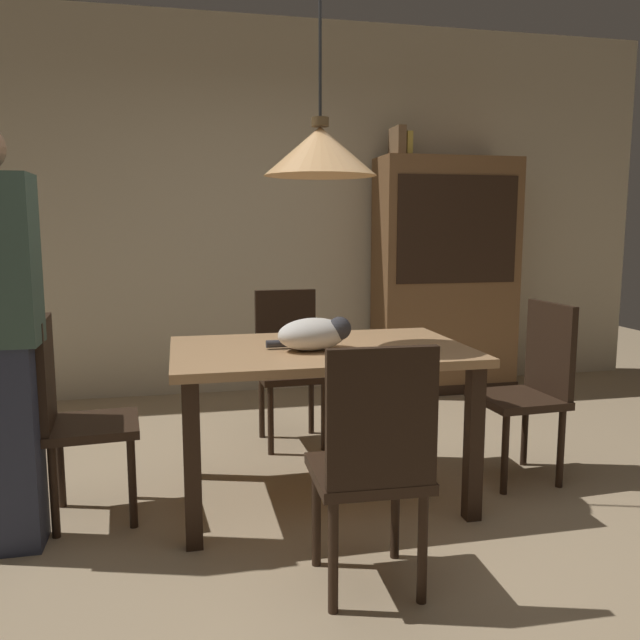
# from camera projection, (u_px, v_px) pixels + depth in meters

# --- Properties ---
(ground) EXTENTS (10.00, 10.00, 0.00)m
(ground) POSITION_uv_depth(u_px,v_px,m) (359.00, 537.00, 2.76)
(ground) COLOR tan
(back_wall) EXTENTS (6.40, 0.10, 2.90)m
(back_wall) POSITION_uv_depth(u_px,v_px,m) (270.00, 210.00, 5.11)
(back_wall) COLOR beige
(back_wall) RESTS_ON ground
(dining_table) EXTENTS (1.40, 0.90, 0.75)m
(dining_table) POSITION_uv_depth(u_px,v_px,m) (320.00, 368.00, 3.09)
(dining_table) COLOR tan
(dining_table) RESTS_ON ground
(chair_right_side) EXTENTS (0.42, 0.42, 0.93)m
(chair_right_side) POSITION_uv_depth(u_px,v_px,m) (531.00, 383.00, 3.36)
(chair_right_side) COLOR black
(chair_right_side) RESTS_ON ground
(chair_near_front) EXTENTS (0.41, 0.41, 0.93)m
(chair_near_front) POSITION_uv_depth(u_px,v_px,m) (373.00, 459.00, 2.26)
(chair_near_front) COLOR black
(chair_near_front) RESTS_ON ground
(chair_left_side) EXTENTS (0.43, 0.43, 0.93)m
(chair_left_side) POSITION_uv_depth(u_px,v_px,m) (73.00, 410.00, 2.87)
(chair_left_side) COLOR black
(chair_left_side) RESTS_ON ground
(chair_far_back) EXTENTS (0.41, 0.41, 0.93)m
(chair_far_back) POSITION_uv_depth(u_px,v_px,m) (289.00, 359.00, 3.96)
(chair_far_back) COLOR black
(chair_far_back) RESTS_ON ground
(cat_sleeping) EXTENTS (0.40, 0.30, 0.16)m
(cat_sleeping) POSITION_uv_depth(u_px,v_px,m) (315.00, 334.00, 2.99)
(cat_sleeping) COLOR silver
(cat_sleeping) RESTS_ON dining_table
(pendant_lamp) EXTENTS (0.52, 0.52, 1.30)m
(pendant_lamp) POSITION_uv_depth(u_px,v_px,m) (320.00, 151.00, 2.95)
(pendant_lamp) COLOR #E0A86B
(hutch_bookcase) EXTENTS (1.12, 0.45, 1.85)m
(hutch_bookcase) POSITION_uv_depth(u_px,v_px,m) (445.00, 280.00, 5.16)
(hutch_bookcase) COLOR brown
(hutch_bookcase) RESTS_ON ground
(book_brown_thick) EXTENTS (0.06, 0.24, 0.22)m
(book_brown_thick) POSITION_uv_depth(u_px,v_px,m) (397.00, 142.00, 4.92)
(book_brown_thick) COLOR brown
(book_brown_thick) RESTS_ON hutch_bookcase
(book_yellow_short) EXTENTS (0.04, 0.20, 0.18)m
(book_yellow_short) POSITION_uv_depth(u_px,v_px,m) (406.00, 145.00, 4.94)
(book_yellow_short) COLOR gold
(book_yellow_short) RESTS_ON hutch_bookcase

